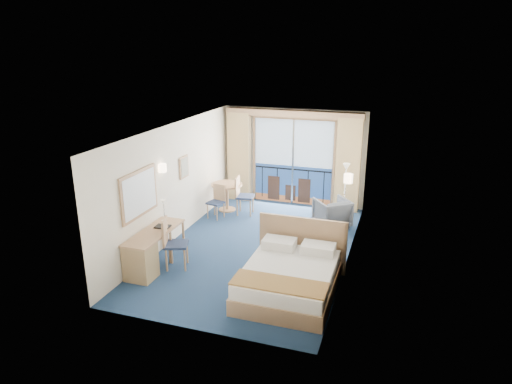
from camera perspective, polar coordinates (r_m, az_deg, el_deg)
name	(u,v)px	position (r m, az deg, el deg)	size (l,w,h in m)	color
floor	(257,248)	(10.35, 0.16, -6.97)	(6.50, 6.50, 0.00)	navy
room_walls	(257,172)	(9.73, 0.17, 2.56)	(4.04, 6.54, 2.72)	#EFE5CF
balcony_door	(293,164)	(12.88, 4.60, 3.47)	(2.36, 0.03, 2.52)	navy
curtain_left	(239,157)	(13.15, -2.09, 4.42)	(0.65, 0.22, 2.55)	tan
curtain_right	(348,165)	(12.45, 11.44, 3.27)	(0.65, 0.22, 2.55)	tan
pelmet	(293,114)	(12.49, 4.67, 9.73)	(3.80, 0.25, 0.18)	tan
mirror	(139,194)	(9.32, -14.39, -0.20)	(0.05, 1.25, 0.95)	tan
wall_print	(184,167)	(10.92, -8.98, 3.10)	(0.04, 0.42, 0.52)	tan
sconce_left	(162,168)	(9.95, -11.63, 2.97)	(0.18, 0.18, 0.18)	#FFDCB2
sconce_right	(348,178)	(9.17, 11.47, 1.68)	(0.18, 0.18, 0.18)	#FFDCB2
bed	(290,277)	(8.51, 4.25, -10.54)	(1.78, 2.11, 1.12)	tan
nightstand	(335,254)	(9.61, 9.86, -7.68)	(0.38, 0.36, 0.50)	#A38756
phone	(333,241)	(9.48, 9.66, -6.10)	(0.19, 0.14, 0.08)	white
armchair	(332,213)	(11.55, 9.50, -2.55)	(0.76, 0.79, 0.72)	#414750
floor_lamp	(346,177)	(11.90, 11.16, 1.84)	(0.20, 0.20, 1.48)	silver
desk	(144,256)	(9.27, -13.86, -7.78)	(0.56, 1.63, 0.77)	tan
desk_chair	(172,240)	(9.41, -10.51, -5.97)	(0.59, 0.58, 1.06)	#212E4D
folder	(163,227)	(9.64, -11.59, -4.25)	(0.30, 0.22, 0.03)	black
desk_lamp	(164,206)	(9.78, -11.48, -1.75)	(0.13, 0.13, 0.48)	silver
round_table	(227,190)	(12.44, -3.66, 0.22)	(0.84, 0.84, 0.75)	tan
table_chair_a	(242,193)	(12.15, -1.79, -0.16)	(0.50, 0.49, 1.02)	#212E4D
table_chair_b	(217,199)	(11.98, -4.87, -0.90)	(0.46, 0.46, 0.88)	#212E4D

